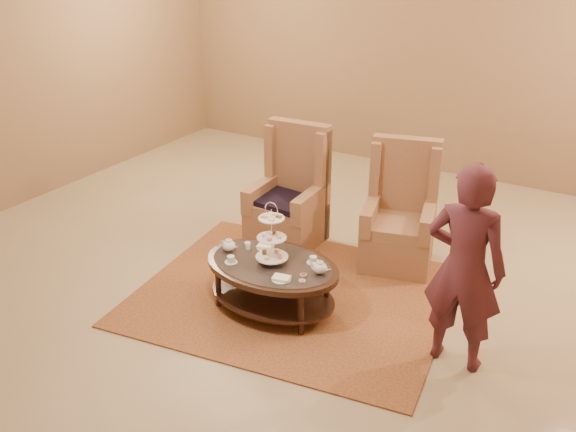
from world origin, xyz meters
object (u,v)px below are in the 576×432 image
Objects in this scene: armchair_right at (400,223)px; person at (465,268)px; tea_table at (272,271)px; armchair_left at (290,204)px.

person is at bearing -67.09° from armchair_right.
armchair_left is (-0.55, 1.26, 0.06)m from tea_table.
person reaches higher than armchair_left.
tea_table is 0.76× the size of person.
armchair_left is 2.51m from person.
armchair_left is at bearing -28.30° from person.
person reaches higher than armchair_right.
tea_table is 1.38m from armchair_left.
armchair_right is 1.73m from person.
armchair_left is 0.78× the size of person.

